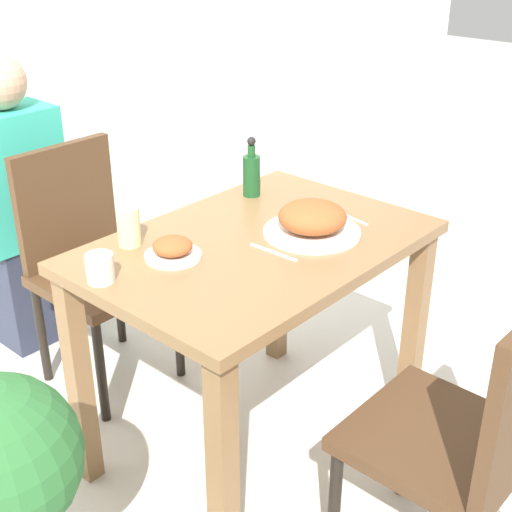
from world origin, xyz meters
The scene contains 13 objects.
ground_plane centered at (0.00, 0.00, 0.00)m, with size 16.00×16.00×0.00m, color beige.
dining_table centered at (0.00, 0.00, 0.63)m, with size 1.01×0.70×0.76m.
chair_near centered at (-0.04, -0.74, 0.50)m, with size 0.42×0.42×0.89m.
chair_far centered at (-0.08, 0.74, 0.50)m, with size 0.42×0.42×0.89m.
food_plate centered at (0.15, -0.09, 0.81)m, with size 0.29×0.29×0.10m.
side_plate centered at (-0.24, 0.10, 0.79)m, with size 0.16×0.16×0.06m.
drink_cup centered at (-0.45, 0.13, 0.80)m, with size 0.07×0.07×0.08m.
juice_glass centered at (-0.26, 0.25, 0.82)m, with size 0.07×0.07×0.11m.
sauce_bottle centered at (0.26, 0.25, 0.84)m, with size 0.06×0.06×0.20m.
fork_utensil centered at (-0.03, -0.09, 0.76)m, with size 0.01×0.17×0.00m.
spoon_utensil centered at (0.32, -0.09, 0.76)m, with size 0.04×0.18×0.00m.
potted_plant_left centered at (-0.91, -0.08, 0.47)m, with size 0.37×0.37×0.78m.
person_figure centered at (-0.11, 1.14, 0.58)m, with size 0.34×0.22×1.17m.
Camera 1 is at (-1.40, -1.25, 1.64)m, focal length 50.00 mm.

